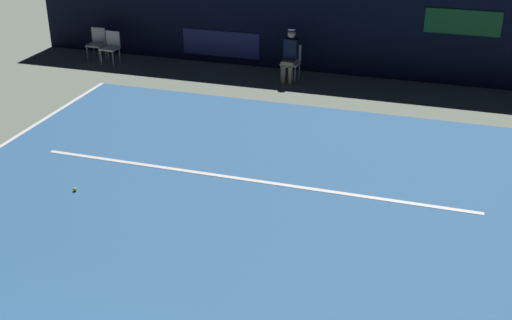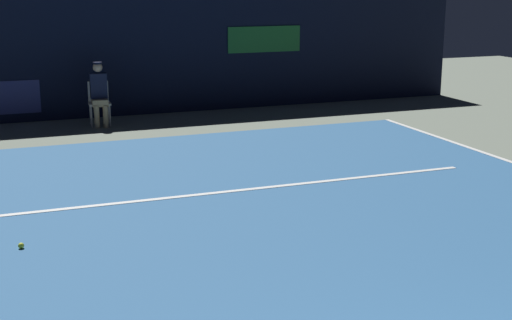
% 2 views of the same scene
% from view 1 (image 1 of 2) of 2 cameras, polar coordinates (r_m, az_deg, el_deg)
% --- Properties ---
extents(ground_plane, '(32.53, 32.53, 0.00)m').
position_cam_1_polar(ground_plane, '(10.29, -4.47, -6.99)').
color(ground_plane, gray).
extents(court_surface, '(10.46, 12.28, 0.01)m').
position_cam_1_polar(court_surface, '(10.28, -4.47, -6.96)').
color(court_surface, '#336699').
rests_on(court_surface, ground).
extents(line_service, '(8.16, 0.10, 0.01)m').
position_cam_1_polar(line_service, '(12.03, -0.71, -1.70)').
color(line_service, white).
rests_on(line_service, court_surface).
extents(back_wall, '(16.65, 0.33, 2.60)m').
position_cam_1_polar(back_wall, '(17.71, 6.17, 11.56)').
color(back_wall, black).
rests_on(back_wall, ground).
extents(line_judge_on_chair, '(0.47, 0.55, 1.32)m').
position_cam_1_polar(line_judge_on_chair, '(17.00, 2.96, 8.95)').
color(line_judge_on_chair, white).
rests_on(line_judge_on_chair, ground).
extents(courtside_chair_near, '(0.44, 0.42, 0.88)m').
position_cam_1_polar(courtside_chair_near, '(19.34, -13.43, 9.77)').
color(courtside_chair_near, white).
rests_on(courtside_chair_near, ground).
extents(courtside_chair_far, '(0.46, 0.44, 0.88)m').
position_cam_1_polar(courtside_chair_far, '(18.89, -12.28, 9.52)').
color(courtside_chair_far, white).
rests_on(courtside_chair_far, ground).
extents(tennis_ball, '(0.07, 0.07, 0.07)m').
position_cam_1_polar(tennis_ball, '(12.05, -15.23, -2.45)').
color(tennis_ball, '#CCE033').
rests_on(tennis_ball, court_surface).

